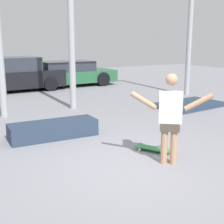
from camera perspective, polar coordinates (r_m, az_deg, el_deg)
name	(u,v)px	position (r m, az deg, el deg)	size (l,w,h in m)	color
ground_plane	(132,165)	(5.66, 3.59, -9.59)	(36.00, 36.00, 0.00)	gray
skateboarder	(170,115)	(5.52, 10.60, -0.55)	(1.14, 0.98, 1.62)	tan
skateboard	(153,149)	(6.31, 7.56, -6.63)	(0.52, 0.76, 0.08)	#338C4C
grind_box	(53,130)	(7.22, -10.66, -3.18)	(1.97, 0.63, 0.38)	#28384C
manual_pad	(189,105)	(10.76, 13.91, 1.31)	(2.22, 1.37, 0.14)	#28384C
canopy_support_right	(138,3)	(11.38, 4.76, 19.18)	(5.24, 0.20, 5.61)	#A5A8AD
parked_car_black	(15,75)	(14.41, -17.24, 6.51)	(3.93, 2.05, 1.47)	black
parked_car_green	(69,74)	(15.40, -7.89, 6.96)	(4.39, 1.99, 1.21)	#28603D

